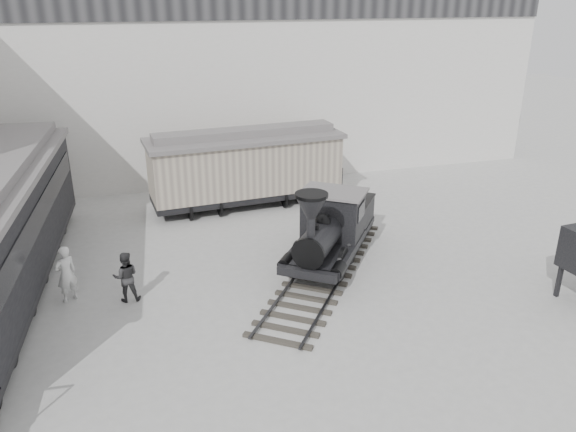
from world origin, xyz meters
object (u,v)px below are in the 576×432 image
object	(u,v)px
boxcar	(246,166)
visitor_b	(126,277)
visitor_a	(66,274)
locomotive	(330,232)

from	to	relation	value
boxcar	visitor_b	distance (m)	9.36
visitor_b	visitor_a	bearing A→B (deg)	-12.87
locomotive	boxcar	distance (m)	7.06
boxcar	visitor_a	bearing A→B (deg)	-140.92
visitor_a	locomotive	bearing A→B (deg)	148.62
locomotive	visitor_b	distance (m)	7.12
locomotive	visitor_a	distance (m)	8.88
boxcar	visitor_b	bearing A→B (deg)	-131.00
visitor_a	visitor_b	size ratio (longest dim) A/B	1.13
boxcar	visitor_b	world-z (taller)	boxcar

